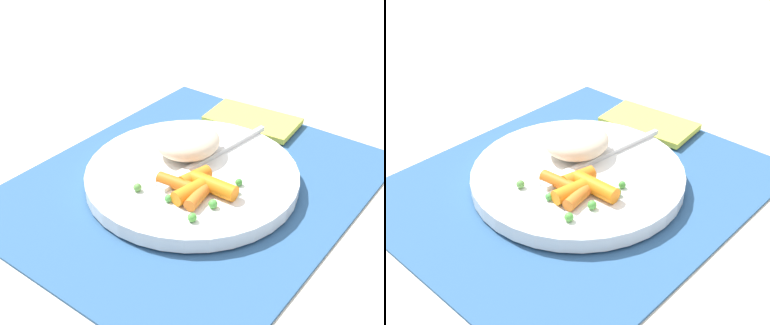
% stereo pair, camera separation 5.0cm
% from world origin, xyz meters
% --- Properties ---
extents(ground_plane, '(2.40, 2.40, 0.00)m').
position_xyz_m(ground_plane, '(0.00, 0.00, 0.00)').
color(ground_plane, beige).
extents(placemat, '(0.43, 0.36, 0.01)m').
position_xyz_m(placemat, '(0.00, 0.00, 0.00)').
color(placemat, '#2D5684').
rests_on(placemat, ground_plane).
extents(plate, '(0.25, 0.25, 0.02)m').
position_xyz_m(plate, '(0.00, 0.00, 0.01)').
color(plate, white).
rests_on(plate, placemat).
extents(rice_mound, '(0.08, 0.08, 0.04)m').
position_xyz_m(rice_mound, '(-0.03, -0.03, 0.04)').
color(rice_mound, beige).
rests_on(rice_mound, plate).
extents(carrot_portion, '(0.07, 0.09, 0.02)m').
position_xyz_m(carrot_portion, '(0.03, 0.03, 0.03)').
color(carrot_portion, orange).
rests_on(carrot_portion, plate).
extents(pea_scatter, '(0.09, 0.10, 0.01)m').
position_xyz_m(pea_scatter, '(0.04, 0.04, 0.03)').
color(pea_scatter, '#3F8C35').
rests_on(pea_scatter, plate).
extents(fork, '(0.19, 0.03, 0.01)m').
position_xyz_m(fork, '(-0.02, 0.00, 0.03)').
color(fork, silver).
rests_on(fork, plate).
extents(napkin, '(0.08, 0.13, 0.01)m').
position_xyz_m(napkin, '(-0.17, -0.02, 0.01)').
color(napkin, '#EAE54C').
rests_on(napkin, placemat).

